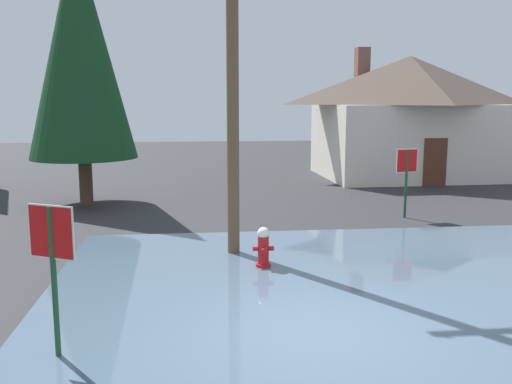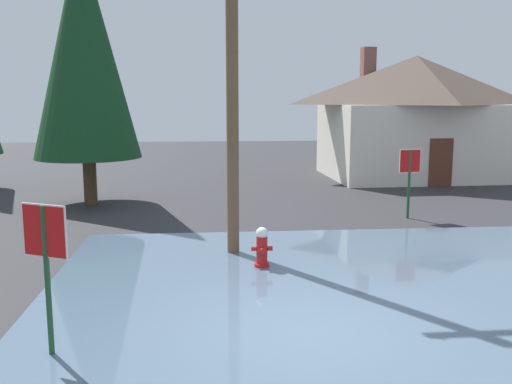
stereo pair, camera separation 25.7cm
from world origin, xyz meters
TOP-DOWN VIEW (x-y plane):
  - ground_plane at (0.00, 0.00)m, footprint 80.00×80.00m
  - flood_puddle at (1.99, 2.13)m, footprint 13.36×9.17m
  - stop_sign_near at (-3.79, -0.50)m, footprint 0.68×0.36m
  - fire_hydrant at (-0.39, 3.48)m, footprint 0.46×0.39m
  - utility_pole at (-0.95, 4.69)m, footprint 1.60×0.28m
  - stop_sign_far at (4.56, 8.26)m, footprint 0.70×0.16m
  - house at (7.98, 17.23)m, footprint 8.58×6.63m
  - pine_tree_mid_left at (-5.59, 11.54)m, footprint 3.59×3.59m

SIDE VIEW (x-z plane):
  - ground_plane at x=0.00m, z-range -0.10..0.00m
  - flood_puddle at x=1.99m, z-range 0.00..0.04m
  - fire_hydrant at x=-0.39m, z-range -0.01..0.90m
  - stop_sign_far at x=4.56m, z-range 0.45..2.57m
  - stop_sign_near at x=-3.79m, z-range 0.47..2.69m
  - house at x=7.98m, z-range -0.11..5.85m
  - utility_pole at x=-0.95m, z-range 0.18..8.64m
  - pine_tree_mid_left at x=-5.59m, z-range 0.79..9.77m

